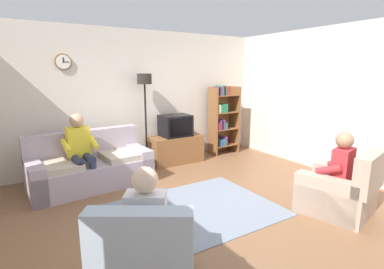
{
  "coord_description": "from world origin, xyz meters",
  "views": [
    {
      "loc": [
        -2.22,
        -3.05,
        1.88
      ],
      "look_at": [
        0.22,
        0.9,
        0.89
      ],
      "focal_mm": 27.5,
      "sensor_mm": 36.0,
      "label": 1
    }
  ],
  "objects": [
    {
      "name": "bookshelf",
      "position": [
        1.91,
        2.32,
        0.83
      ],
      "size": [
        0.68,
        0.36,
        1.58
      ],
      "color": "brown",
      "rests_on": "ground_plane"
    },
    {
      "name": "armchair_near_bookshelf",
      "position": [
        1.42,
        -0.94,
        0.29
      ],
      "size": [
        0.99,
        1.04,
        0.9
      ],
      "color": "tan",
      "rests_on": "ground_plane"
    },
    {
      "name": "couch",
      "position": [
        -1.2,
        1.82,
        0.31
      ],
      "size": [
        1.96,
        1.01,
        0.9
      ],
      "color": "#A899A8",
      "rests_on": "ground_plane"
    },
    {
      "name": "right_wall",
      "position": [
        2.86,
        0.0,
        1.35
      ],
      "size": [
        0.12,
        5.8,
        2.7
      ],
      "primitive_type": "cube",
      "color": "silver",
      "rests_on": "ground_plane"
    },
    {
      "name": "floor_lamp",
      "position": [
        0.03,
        2.35,
        1.45
      ],
      "size": [
        0.28,
        0.28,
        1.85
      ],
      "color": "black",
      "rests_on": "ground_plane"
    },
    {
      "name": "person_in_left_armchair",
      "position": [
        -1.31,
        -0.84,
        0.6
      ],
      "size": [
        0.61,
        0.64,
        1.12
      ],
      "color": "silver",
      "rests_on": "ground_plane"
    },
    {
      "name": "ground_plane",
      "position": [
        0.0,
        0.0,
        0.0
      ],
      "size": [
        12.0,
        12.0,
        0.0
      ],
      "primitive_type": "plane",
      "color": "brown"
    },
    {
      "name": "back_wall_assembly",
      "position": [
        -0.0,
        2.66,
        1.35
      ],
      "size": [
        6.2,
        0.17,
        2.7
      ],
      "color": "silver",
      "rests_on": "ground_plane"
    },
    {
      "name": "tv_stand",
      "position": [
        0.64,
        2.25,
        0.29
      ],
      "size": [
        1.1,
        0.56,
        0.57
      ],
      "color": "brown",
      "rests_on": "ground_plane"
    },
    {
      "name": "area_rug",
      "position": [
        -0.21,
        0.13,
        0.01
      ],
      "size": [
        2.2,
        1.7,
        0.01
      ],
      "primitive_type": "cube",
      "color": "slate",
      "rests_on": "ground_plane"
    },
    {
      "name": "armchair_near_window",
      "position": [
        -1.35,
        -0.91,
        0.29
      ],
      "size": [
        1.15,
        1.17,
        0.9
      ],
      "color": "#9EADBC",
      "rests_on": "ground_plane"
    },
    {
      "name": "person_in_right_armchair",
      "position": [
        1.4,
        -0.86,
        0.6
      ],
      "size": [
        0.57,
        0.59,
        1.12
      ],
      "color": "red",
      "rests_on": "ground_plane"
    },
    {
      "name": "tv",
      "position": [
        0.64,
        2.23,
        0.79
      ],
      "size": [
        0.6,
        0.49,
        0.44
      ],
      "color": "black",
      "rests_on": "tv_stand"
    },
    {
      "name": "person_on_couch",
      "position": [
        -1.36,
        1.71,
        0.7
      ],
      "size": [
        0.53,
        0.56,
        1.24
      ],
      "color": "yellow",
      "rests_on": "ground_plane"
    }
  ]
}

